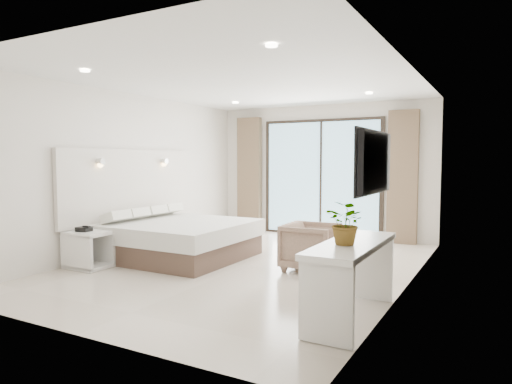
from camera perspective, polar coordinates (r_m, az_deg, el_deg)
ground at (r=6.89m, az=-1.05°, el=-9.16°), size 6.20×6.20×0.00m
room_shell at (r=7.44m, az=0.35°, el=4.09°), size 4.62×6.22×2.72m
bed at (r=7.49m, az=-9.72°, el=-5.77°), size 2.09×1.99×0.72m
nightstand at (r=7.12m, az=-20.20°, el=-6.77°), size 0.60×0.49×0.54m
phone at (r=7.06m, az=-20.71°, el=-4.37°), size 0.22×0.18×0.07m
console_desk at (r=4.62m, az=11.88°, el=-8.66°), size 0.50×1.61×0.77m
plant at (r=4.39m, az=11.29°, el=-4.41°), size 0.49×0.52×0.33m
armchair at (r=6.58m, az=6.91°, el=-6.51°), size 0.71×0.75×0.75m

